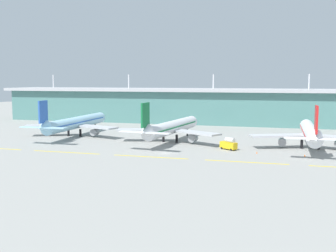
# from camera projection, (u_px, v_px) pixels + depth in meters

# --- Properties ---
(ground_plane) EXTENTS (600.00, 600.00, 0.00)m
(ground_plane) POSITION_uv_depth(u_px,v_px,m) (165.00, 153.00, 153.90)
(ground_plane) COLOR gray
(terminal_building) EXTENTS (288.00, 34.00, 31.06)m
(terminal_building) POSITION_uv_depth(u_px,v_px,m) (215.00, 106.00, 258.43)
(terminal_building) COLOR slate
(terminal_building) RESTS_ON ground
(airliner_near) EXTENTS (48.78, 67.39, 18.90)m
(airliner_near) POSITION_uv_depth(u_px,v_px,m) (76.00, 123.00, 200.98)
(airliner_near) COLOR #9ED1EA
(airliner_near) RESTS_ON ground
(airliner_middle) EXTENTS (48.49, 62.74, 18.90)m
(airliner_middle) POSITION_uv_depth(u_px,v_px,m) (171.00, 128.00, 181.40)
(airliner_middle) COLOR silver
(airliner_middle) RESTS_ON ground
(airliner_far) EXTENTS (48.80, 59.41, 18.90)m
(airliner_far) POSITION_uv_depth(u_px,v_px,m) (310.00, 133.00, 164.00)
(airliner_far) COLOR white
(airliner_far) RESTS_ON ground
(taxiway_stripe_mid_west) EXTENTS (28.00, 0.70, 0.04)m
(taxiway_stripe_mid_west) POSITION_uv_depth(u_px,v_px,m) (66.00, 152.00, 155.77)
(taxiway_stripe_mid_west) COLOR yellow
(taxiway_stripe_mid_west) RESTS_ON ground
(taxiway_stripe_centre) EXTENTS (28.00, 0.70, 0.04)m
(taxiway_stripe_centre) POSITION_uv_depth(u_px,v_px,m) (150.00, 157.00, 146.41)
(taxiway_stripe_centre) COLOR yellow
(taxiway_stripe_centre) RESTS_ON ground
(taxiway_stripe_mid_east) EXTENTS (28.00, 0.70, 0.04)m
(taxiway_stripe_mid_east) POSITION_uv_depth(u_px,v_px,m) (246.00, 162.00, 137.05)
(taxiway_stripe_mid_east) COLOR yellow
(taxiway_stripe_mid_east) RESTS_ON ground
(fuel_truck) EXTENTS (7.41, 6.20, 4.95)m
(fuel_truck) POSITION_uv_depth(u_px,v_px,m) (229.00, 144.00, 161.38)
(fuel_truck) COLOR gold
(fuel_truck) RESTS_ON ground
(safety_cone_nose_front) EXTENTS (0.56, 0.56, 0.70)m
(safety_cone_nose_front) POSITION_uv_depth(u_px,v_px,m) (305.00, 155.00, 147.54)
(safety_cone_nose_front) COLOR orange
(safety_cone_nose_front) RESTS_ON ground
(safety_cone_right_wingtip) EXTENTS (0.56, 0.56, 0.70)m
(safety_cone_right_wingtip) POSITION_uv_depth(u_px,v_px,m) (257.00, 153.00, 153.38)
(safety_cone_right_wingtip) COLOR orange
(safety_cone_right_wingtip) RESTS_ON ground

